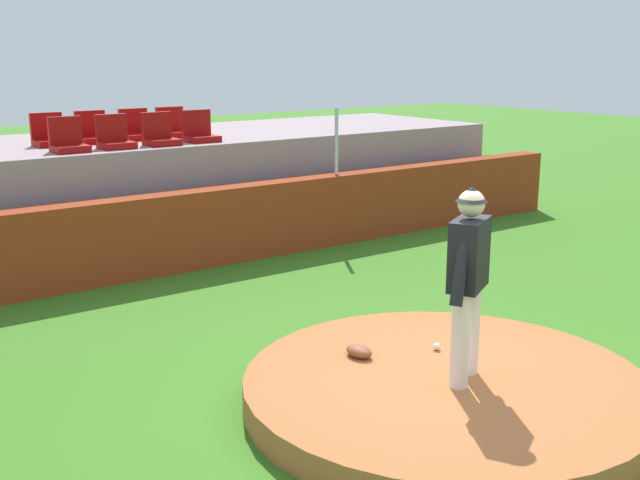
{
  "coord_description": "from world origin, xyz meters",
  "views": [
    {
      "loc": [
        -4.84,
        -4.69,
        3.15
      ],
      "look_at": [
        0.0,
        1.94,
        1.17
      ],
      "focal_mm": 44.24,
      "sensor_mm": 36.0,
      "label": 1
    }
  ],
  "objects_px": {
    "stadium_chair_2": "(160,135)",
    "stadium_chair_4": "(49,136)",
    "stadium_chair_3": "(200,132)",
    "stadium_chair_5": "(93,133)",
    "stadium_chair_1": "(115,138)",
    "stadium_chair_0": "(68,141)",
    "stadium_chair_7": "(173,128)",
    "pitcher": "(468,270)",
    "baseball": "(437,347)",
    "fielding_glove": "(359,351)",
    "stadium_chair_6": "(136,130)"
  },
  "relations": [
    {
      "from": "stadium_chair_2",
      "to": "stadium_chair_4",
      "type": "relative_size",
      "value": 1.0
    },
    {
      "from": "stadium_chair_2",
      "to": "stadium_chair_3",
      "type": "relative_size",
      "value": 1.0
    },
    {
      "from": "stadium_chair_2",
      "to": "stadium_chair_5",
      "type": "xyz_separation_m",
      "value": [
        -0.72,
        0.9,
        0.0
      ]
    },
    {
      "from": "stadium_chair_1",
      "to": "stadium_chair_4",
      "type": "xyz_separation_m",
      "value": [
        -0.7,
        0.87,
        0.0
      ]
    },
    {
      "from": "stadium_chair_0",
      "to": "stadium_chair_7",
      "type": "distance_m",
      "value": 2.29
    },
    {
      "from": "stadium_chair_2",
      "to": "stadium_chair_1",
      "type": "bearing_deg",
      "value": -2.18
    },
    {
      "from": "pitcher",
      "to": "stadium_chair_2",
      "type": "xyz_separation_m",
      "value": [
        0.26,
        6.76,
        0.58
      ]
    },
    {
      "from": "pitcher",
      "to": "baseball",
      "type": "height_order",
      "value": "pitcher"
    },
    {
      "from": "stadium_chair_3",
      "to": "stadium_chair_7",
      "type": "height_order",
      "value": "same"
    },
    {
      "from": "baseball",
      "to": "fielding_glove",
      "type": "height_order",
      "value": "fielding_glove"
    },
    {
      "from": "pitcher",
      "to": "fielding_glove",
      "type": "relative_size",
      "value": 5.87
    },
    {
      "from": "baseball",
      "to": "stadium_chair_5",
      "type": "distance_m",
      "value": 7.22
    },
    {
      "from": "pitcher",
      "to": "stadium_chair_3",
      "type": "height_order",
      "value": "stadium_chair_3"
    },
    {
      "from": "stadium_chair_4",
      "to": "stadium_chair_7",
      "type": "height_order",
      "value": "same"
    },
    {
      "from": "stadium_chair_0",
      "to": "stadium_chair_6",
      "type": "xyz_separation_m",
      "value": [
        1.44,
        0.92,
        0.0
      ]
    },
    {
      "from": "baseball",
      "to": "stadium_chair_3",
      "type": "bearing_deg",
      "value": 83.74
    },
    {
      "from": "pitcher",
      "to": "stadium_chair_5",
      "type": "xyz_separation_m",
      "value": [
        -0.47,
        7.66,
        0.58
      ]
    },
    {
      "from": "stadium_chair_5",
      "to": "stadium_chair_6",
      "type": "relative_size",
      "value": 1.0
    },
    {
      "from": "pitcher",
      "to": "stadium_chair_7",
      "type": "relative_size",
      "value": 3.52
    },
    {
      "from": "stadium_chair_0",
      "to": "stadium_chair_3",
      "type": "relative_size",
      "value": 1.0
    },
    {
      "from": "stadium_chair_5",
      "to": "stadium_chair_3",
      "type": "bearing_deg",
      "value": 149.81
    },
    {
      "from": "stadium_chair_1",
      "to": "pitcher",
      "type": "bearing_deg",
      "value": 93.87
    },
    {
      "from": "fielding_glove",
      "to": "stadium_chair_2",
      "type": "relative_size",
      "value": 0.6
    },
    {
      "from": "stadium_chair_6",
      "to": "stadium_chair_1",
      "type": "bearing_deg",
      "value": 51.12
    },
    {
      "from": "pitcher",
      "to": "fielding_glove",
      "type": "height_order",
      "value": "pitcher"
    },
    {
      "from": "fielding_glove",
      "to": "stadium_chair_7",
      "type": "height_order",
      "value": "stadium_chair_7"
    },
    {
      "from": "stadium_chair_0",
      "to": "stadium_chair_4",
      "type": "distance_m",
      "value": 0.88
    },
    {
      "from": "stadium_chair_0",
      "to": "stadium_chair_3",
      "type": "xyz_separation_m",
      "value": [
        2.15,
        0.04,
        0.0
      ]
    },
    {
      "from": "stadium_chair_2",
      "to": "stadium_chair_4",
      "type": "height_order",
      "value": "same"
    },
    {
      "from": "baseball",
      "to": "stadium_chair_2",
      "type": "distance_m",
      "value": 6.3
    },
    {
      "from": "stadium_chair_3",
      "to": "stadium_chair_7",
      "type": "bearing_deg",
      "value": -86.87
    },
    {
      "from": "stadium_chair_3",
      "to": "stadium_chair_4",
      "type": "xyz_separation_m",
      "value": [
        -2.14,
        0.84,
        0.0
      ]
    },
    {
      "from": "fielding_glove",
      "to": "stadium_chair_5",
      "type": "height_order",
      "value": "stadium_chair_5"
    },
    {
      "from": "baseball",
      "to": "fielding_glove",
      "type": "bearing_deg",
      "value": 156.18
    },
    {
      "from": "fielding_glove",
      "to": "stadium_chair_2",
      "type": "height_order",
      "value": "stadium_chair_2"
    },
    {
      "from": "fielding_glove",
      "to": "stadium_chair_4",
      "type": "relative_size",
      "value": 0.6
    },
    {
      "from": "stadium_chair_1",
      "to": "stadium_chair_7",
      "type": "distance_m",
      "value": 1.67
    },
    {
      "from": "stadium_chair_1",
      "to": "stadium_chair_3",
      "type": "xyz_separation_m",
      "value": [
        1.44,
        0.03,
        0.0
      ]
    },
    {
      "from": "baseball",
      "to": "stadium_chair_5",
      "type": "xyz_separation_m",
      "value": [
        -0.77,
        7.0,
        1.57
      ]
    },
    {
      "from": "baseball",
      "to": "stadium_chair_3",
      "type": "relative_size",
      "value": 0.15
    },
    {
      "from": "baseball",
      "to": "stadium_chair_5",
      "type": "height_order",
      "value": "stadium_chair_5"
    },
    {
      "from": "stadium_chair_4",
      "to": "stadium_chair_6",
      "type": "distance_m",
      "value": 1.43
    },
    {
      "from": "pitcher",
      "to": "stadium_chair_0",
      "type": "bearing_deg",
      "value": 71.19
    },
    {
      "from": "pitcher",
      "to": "stadium_chair_0",
      "type": "relative_size",
      "value": 3.52
    },
    {
      "from": "stadium_chair_2",
      "to": "stadium_chair_7",
      "type": "bearing_deg",
      "value": -125.51
    },
    {
      "from": "stadium_chair_5",
      "to": "stadium_chair_7",
      "type": "bearing_deg",
      "value": -178.24
    },
    {
      "from": "baseball",
      "to": "stadium_chair_1",
      "type": "distance_m",
      "value": 6.37
    },
    {
      "from": "pitcher",
      "to": "baseball",
      "type": "distance_m",
      "value": 1.22
    },
    {
      "from": "stadium_chair_4",
      "to": "stadium_chair_5",
      "type": "distance_m",
      "value": 0.69
    },
    {
      "from": "stadium_chair_0",
      "to": "stadium_chair_1",
      "type": "distance_m",
      "value": 0.71
    }
  ]
}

